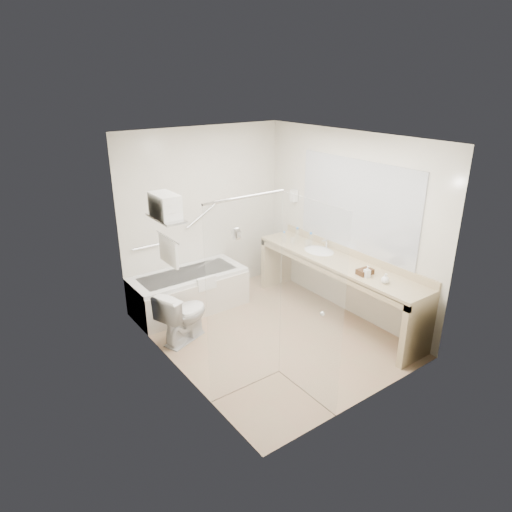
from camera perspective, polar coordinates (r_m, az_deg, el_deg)
floor at (r=6.03m, az=1.70°, el=-9.73°), size 3.20×3.20×0.00m
ceiling at (r=5.18m, az=2.01°, el=14.57°), size 2.60×3.20×0.10m
wall_back at (r=6.75m, az=-6.51°, el=5.28°), size 2.60×0.10×2.50m
wall_front at (r=4.43m, az=14.62°, el=-4.35°), size 2.60×0.10×2.50m
wall_left at (r=4.85m, az=-10.42°, el=-1.64°), size 0.10×3.20×2.50m
wall_right at (r=6.32m, az=11.24°, el=3.85°), size 0.10×3.20×2.50m
bathtub at (r=6.59m, az=-8.37°, el=-4.36°), size 1.60×0.73×0.59m
grab_bar_short at (r=6.42m, az=-13.58°, el=1.11°), size 0.40×0.03×0.03m
grab_bar_long at (r=6.70m, az=-6.71°, el=5.13°), size 0.53×0.03×0.33m
shower_enclosure at (r=4.53m, az=2.64°, el=-5.60°), size 0.96×0.91×2.11m
towel_shelf at (r=5.03m, az=-11.24°, el=5.26°), size 0.24×0.55×0.81m
vanity_counter at (r=6.25m, az=10.09°, el=-2.26°), size 0.55×2.70×0.95m
sink at (r=6.46m, az=7.86°, el=0.41°), size 0.40×0.52×0.14m
faucet at (r=6.52m, az=8.84°, el=1.58°), size 0.03×0.03×0.14m
mirror at (r=6.13m, az=12.39°, el=6.14°), size 0.02×2.00×1.20m
hairdryer_unit at (r=6.96m, az=4.76°, el=7.54°), size 0.08×0.10×0.18m
toilet at (r=5.82m, az=-9.08°, el=-7.33°), size 0.80×0.62×0.69m
amenity_basket at (r=5.79m, az=13.45°, el=-1.92°), size 0.21×0.15×0.07m
soap_bottle_a at (r=5.71m, az=13.70°, el=-2.27°), size 0.10×0.16×0.07m
soap_bottle_b at (r=5.59m, az=15.85°, el=-2.84°), size 0.10×0.12×0.10m
water_bottle_left at (r=6.79m, az=5.17°, el=2.70°), size 0.06×0.06×0.20m
water_bottle_mid at (r=6.58m, az=6.85°, el=2.02°), size 0.06×0.06×0.21m
water_bottle_right at (r=6.69m, az=3.54°, el=2.33°), size 0.05×0.05×0.17m
drinking_glass_near at (r=6.54m, az=6.46°, el=1.53°), size 0.10×0.10×0.10m
drinking_glass_far at (r=6.67m, az=4.61°, el=1.91°), size 0.08×0.08×0.09m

